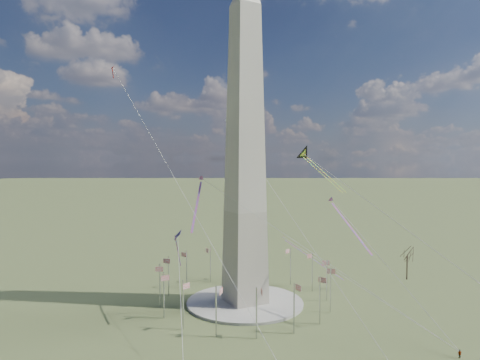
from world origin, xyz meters
name	(u,v)px	position (x,y,z in m)	size (l,w,h in m)	color
ground	(245,304)	(0.00, 0.00, 0.00)	(2000.00, 2000.00, 0.00)	#4A542A
plaza	(245,302)	(0.00, 0.00, 0.40)	(36.00, 36.00, 0.80)	#ADAB9E
washington_monument	(245,149)	(0.00, 0.00, 47.95)	(15.56, 15.56, 100.00)	beige
flagpole_ring	(245,280)	(0.00, 0.00, 7.27)	(54.40, 54.40, 13.00)	silver
tree_near	(407,254)	(65.91, -5.20, 9.49)	(7.61, 7.61, 13.32)	#4C352E
person_centre	(460,354)	(25.08, -54.65, 0.97)	(1.14, 0.47, 1.94)	gray
kite_delta_black	(306,156)	(30.41, 9.92, 45.80)	(9.35, 19.96, 16.25)	black
kite_diamond_purple	(178,239)	(-21.84, -0.23, 22.27)	(2.70, 3.64, 10.63)	navy
kite_streamer_left	(344,218)	(20.54, -21.49, 27.82)	(3.79, 19.96, 13.73)	#FF2835
kite_streamer_mid	(198,196)	(-14.98, 1.15, 33.84)	(11.65, 18.70, 14.37)	#FF2835
kite_streamer_right	(304,252)	(26.71, 5.58, 12.12)	(16.39, 16.03, 14.86)	#FF2835
kite_small_red	(113,69)	(-33.28, 28.28, 73.88)	(1.21, 1.86, 4.05)	red
kite_small_white	(226,121)	(16.84, 46.90, 60.72)	(0.96, 1.62, 3.86)	silver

